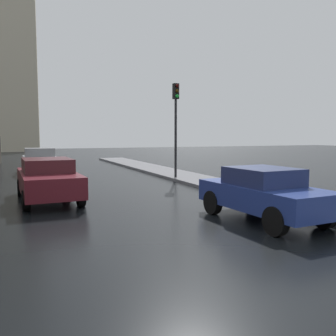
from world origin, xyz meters
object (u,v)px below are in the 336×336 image
Objects in this scene: car_maroon_near_kerb at (48,179)px; car_silver_behind_camera at (40,161)px; car_blue_mid_road at (264,193)px; traffic_light at (176,113)px.

car_silver_behind_camera is (0.31, 9.61, 0.01)m from car_maroon_near_kerb.
car_maroon_near_kerb is 9.62m from car_silver_behind_camera.
car_blue_mid_road is 9.35m from traffic_light.
car_blue_mid_road is at bearing 108.01° from car_silver_behind_camera.
car_blue_mid_road is 0.85× the size of traffic_light.
car_maroon_near_kerb is 7.78m from traffic_light.
car_maroon_near_kerb is 0.98× the size of traffic_light.
traffic_light is at bearing -152.68° from car_maroon_near_kerb.
car_maroon_near_kerb is at bearing -150.63° from traffic_light.
car_blue_mid_road is (4.99, -5.27, -0.02)m from car_maroon_near_kerb.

